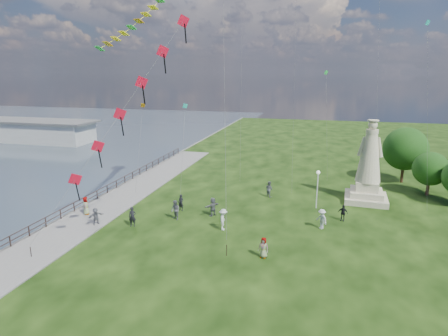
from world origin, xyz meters
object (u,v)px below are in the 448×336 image
(lamppost, at_px, (318,181))
(person_6, at_px, (181,203))
(person_0, at_px, (132,217))
(person_11, at_px, (213,207))
(person_7, at_px, (269,189))
(person_2, at_px, (223,220))
(person_1, at_px, (175,210))
(person_9, at_px, (343,213))
(pier_pavilion, at_px, (27,130))
(person_8, at_px, (322,219))
(person_5, at_px, (96,217))
(person_10, at_px, (86,207))
(statue, at_px, (368,171))
(person_4, at_px, (263,248))

(lamppost, bearing_deg, person_6, -162.48)
(person_0, relative_size, person_11, 0.99)
(person_7, bearing_deg, person_2, 115.85)
(person_1, distance_m, person_6, 2.42)
(person_0, xyz_separation_m, person_1, (3.14, 2.42, 0.03))
(person_9, distance_m, person_11, 12.20)
(pier_pavilion, distance_m, person_0, 55.88)
(pier_pavilion, distance_m, person_8, 67.44)
(pier_pavilion, distance_m, person_1, 56.87)
(person_6, height_order, person_8, person_8)
(person_1, bearing_deg, person_5, -119.32)
(person_5, xyz_separation_m, person_9, (21.59, 6.75, -0.02))
(person_10, bearing_deg, person_5, -152.28)
(pier_pavilion, xyz_separation_m, person_11, (49.21, -31.42, -0.93))
(lamppost, distance_m, person_1, 14.42)
(pier_pavilion, bearing_deg, person_5, -42.48)
(pier_pavilion, height_order, person_7, pier_pavilion)
(person_7, bearing_deg, statue, -133.02)
(lamppost, height_order, person_8, lamppost)
(person_5, bearing_deg, lamppost, -31.41)
(statue, distance_m, person_5, 27.68)
(pier_pavilion, distance_m, person_10, 50.80)
(person_1, bearing_deg, lamppost, 62.38)
(pier_pavilion, xyz_separation_m, person_5, (39.68, -36.34, -1.05))
(person_6, relative_size, person_7, 0.94)
(person_2, bearing_deg, person_1, 66.74)
(person_0, xyz_separation_m, person_4, (12.25, -2.87, -0.10))
(person_5, xyz_separation_m, person_11, (9.53, 4.92, 0.13))
(pier_pavilion, relative_size, statue, 3.44)
(person_6, bearing_deg, lamppost, 30.59)
(person_0, distance_m, person_6, 5.56)
(statue, xyz_separation_m, person_0, (-20.96, -12.47, -2.40))
(person_5, xyz_separation_m, person_6, (6.07, 5.46, 0.04))
(lamppost, bearing_deg, statue, 34.63)
(person_4, bearing_deg, person_8, 69.80)
(person_9, bearing_deg, person_5, -144.06)
(person_7, relative_size, person_10, 1.00)
(person_5, bearing_deg, person_2, -48.43)
(pier_pavilion, xyz_separation_m, person_7, (53.67, -24.40, -0.96))
(person_9, bearing_deg, person_11, -152.80)
(statue, bearing_deg, person_2, -135.53)
(statue, distance_m, person_9, 7.34)
(statue, relative_size, person_9, 5.67)
(person_10, bearing_deg, person_6, -89.80)
(statue, distance_m, person_7, 10.61)
(lamppost, height_order, person_9, lamppost)
(statue, bearing_deg, lamppost, -141.89)
(statue, distance_m, person_11, 17.01)
(person_1, bearing_deg, person_8, 40.80)
(person_4, bearing_deg, lamppost, 84.99)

